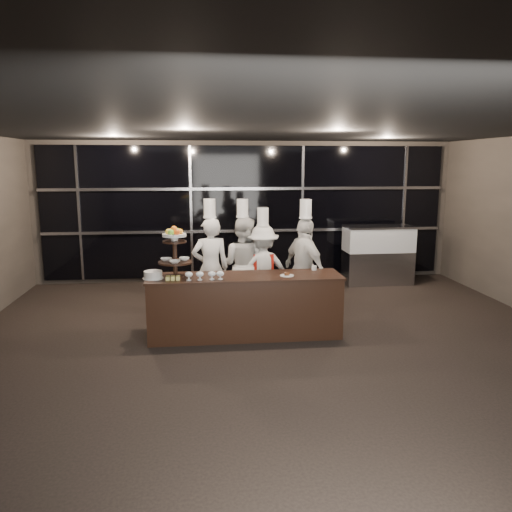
{
  "coord_description": "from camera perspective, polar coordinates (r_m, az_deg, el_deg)",
  "views": [
    {
      "loc": [
        -1.02,
        -5.74,
        2.54
      ],
      "look_at": [
        -0.18,
        1.64,
        1.15
      ],
      "focal_mm": 35.0,
      "sensor_mm": 36.0,
      "label": 1
    }
  ],
  "objects": [
    {
      "name": "display_case",
      "position": [
        10.87,
        13.77,
        0.47
      ],
      "size": [
        1.44,
        0.63,
        1.24
      ],
      "color": "#A5A5AA",
      "rests_on": "ground"
    },
    {
      "name": "pastry_squares",
      "position": [
        7.11,
        -9.47,
        -2.49
      ],
      "size": [
        0.2,
        0.13,
        0.05
      ],
      "color": "#D8CB69",
      "rests_on": "buffet_counter"
    },
    {
      "name": "chef_c",
      "position": [
        8.51,
        0.78,
        -1.44
      ],
      "size": [
        1.03,
        0.66,
        1.81
      ],
      "color": "silver",
      "rests_on": "ground"
    },
    {
      "name": "chef_a",
      "position": [
        8.21,
        -5.22,
        -1.21
      ],
      "size": [
        0.66,
        0.48,
        1.98
      ],
      "color": "white",
      "rests_on": "ground"
    },
    {
      "name": "buffet_counter",
      "position": [
        7.4,
        -1.28,
        -5.67
      ],
      "size": [
        2.84,
        0.74,
        0.92
      ],
      "color": "black",
      "rests_on": "ground"
    },
    {
      "name": "chef_b",
      "position": [
        8.53,
        -1.52,
        -0.91
      ],
      "size": [
        0.98,
        0.89,
        1.95
      ],
      "color": "silver",
      "rests_on": "ground"
    },
    {
      "name": "room",
      "position": [
        5.92,
        3.55,
        0.47
      ],
      "size": [
        10.0,
        10.0,
        10.0
      ],
      "color": "black",
      "rests_on": "ground"
    },
    {
      "name": "chef_d",
      "position": [
        8.21,
        5.58,
        -1.32
      ],
      "size": [
        0.78,
        1.06,
        1.97
      ],
      "color": "white",
      "rests_on": "ground"
    },
    {
      "name": "layer_cake",
      "position": [
        7.23,
        -11.69,
        -2.13
      ],
      "size": [
        0.3,
        0.3,
        0.11
      ],
      "color": "white",
      "rests_on": "buffet_counter"
    },
    {
      "name": "window_wall",
      "position": [
        10.77,
        -1.01,
        5.07
      ],
      "size": [
        8.6,
        0.1,
        2.8
      ],
      "color": "black",
      "rests_on": "ground"
    },
    {
      "name": "chef_cup",
      "position": [
        7.7,
        6.66,
        -1.36
      ],
      "size": [
        0.08,
        0.08,
        0.07
      ],
      "primitive_type": "cylinder",
      "color": "white",
      "rests_on": "buffet_counter"
    },
    {
      "name": "display_stand",
      "position": [
        7.19,
        -9.28,
        0.85
      ],
      "size": [
        0.48,
        0.48,
        0.74
      ],
      "color": "black",
      "rests_on": "buffet_counter"
    },
    {
      "name": "small_plate",
      "position": [
        7.27,
        3.56,
        -2.18
      ],
      "size": [
        0.2,
        0.2,
        0.05
      ],
      "color": "white",
      "rests_on": "buffet_counter"
    },
    {
      "name": "compotes",
      "position": [
        7.03,
        -5.83,
        -2.09
      ],
      "size": [
        0.55,
        0.11,
        0.12
      ],
      "color": "silver",
      "rests_on": "buffet_counter"
    }
  ]
}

